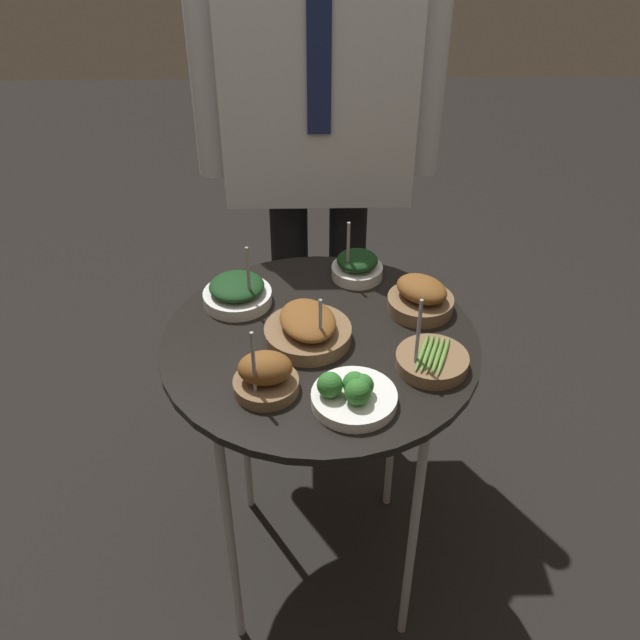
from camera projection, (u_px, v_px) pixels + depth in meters
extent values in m
plane|color=black|center=(320.00, 561.00, 1.90)|extent=(8.00, 8.00, 0.00)
cylinder|color=black|center=(320.00, 343.00, 1.46)|extent=(0.65, 0.65, 0.02)
cylinder|color=#B7B7BC|center=(413.00, 536.00, 1.53)|extent=(0.02, 0.02, 0.73)
cylinder|color=#B7B7BC|center=(230.00, 539.00, 1.52)|extent=(0.02, 0.02, 0.73)
cylinder|color=#B7B7BC|center=(394.00, 409.00, 1.84)|extent=(0.02, 0.02, 0.73)
cylinder|color=#B7B7BC|center=(243.00, 411.00, 1.83)|extent=(0.02, 0.02, 0.73)
cylinder|color=white|center=(238.00, 297.00, 1.55)|extent=(0.15, 0.15, 0.03)
ellipsoid|color=#143816|center=(237.00, 286.00, 1.53)|extent=(0.12, 0.12, 0.03)
cylinder|color=#939399|center=(249.00, 279.00, 1.49)|extent=(0.01, 0.01, 0.15)
cylinder|color=brown|center=(308.00, 335.00, 1.44)|extent=(0.18, 0.18, 0.03)
ellipsoid|color=brown|center=(308.00, 321.00, 1.42)|extent=(0.15, 0.17, 0.04)
cylinder|color=#939399|center=(321.00, 327.00, 1.38)|extent=(0.01, 0.01, 0.13)
cylinder|color=brown|center=(420.00, 304.00, 1.53)|extent=(0.14, 0.14, 0.03)
ellipsoid|color=brown|center=(422.00, 289.00, 1.50)|extent=(0.14, 0.14, 0.04)
cylinder|color=brown|center=(266.00, 385.00, 1.32)|extent=(0.12, 0.12, 0.02)
ellipsoid|color=brown|center=(265.00, 368.00, 1.30)|extent=(0.10, 0.08, 0.06)
cylinder|color=#939399|center=(254.00, 367.00, 1.26)|extent=(0.01, 0.01, 0.16)
cylinder|color=brown|center=(432.00, 361.00, 1.37)|extent=(0.14, 0.14, 0.03)
ellipsoid|color=#5B8938|center=(444.00, 356.00, 1.36)|extent=(0.05, 0.12, 0.01)
ellipsoid|color=#5B8938|center=(438.00, 355.00, 1.36)|extent=(0.05, 0.12, 0.01)
ellipsoid|color=#5B8938|center=(433.00, 354.00, 1.36)|extent=(0.05, 0.12, 0.01)
ellipsoid|color=#5B8938|center=(427.00, 353.00, 1.37)|extent=(0.05, 0.12, 0.01)
ellipsoid|color=#5B8938|center=(422.00, 352.00, 1.37)|extent=(0.05, 0.12, 0.01)
cylinder|color=#939399|center=(418.00, 337.00, 1.32)|extent=(0.01, 0.01, 0.17)
cylinder|color=white|center=(357.00, 272.00, 1.63)|extent=(0.12, 0.12, 0.03)
ellipsoid|color=#143816|center=(357.00, 260.00, 1.62)|extent=(0.09, 0.09, 0.03)
cylinder|color=#939399|center=(348.00, 253.00, 1.58)|extent=(0.01, 0.01, 0.15)
cylinder|color=white|center=(354.00, 399.00, 1.29)|extent=(0.16, 0.16, 0.02)
sphere|color=#2D7028|center=(362.00, 385.00, 1.27)|extent=(0.04, 0.04, 0.04)
sphere|color=#2D7028|center=(355.00, 383.00, 1.28)|extent=(0.04, 0.04, 0.04)
sphere|color=#2D7028|center=(330.00, 385.00, 1.27)|extent=(0.05, 0.05, 0.05)
sphere|color=#2D7028|center=(358.00, 392.00, 1.26)|extent=(0.05, 0.05, 0.05)
cylinder|color=black|center=(291.00, 315.00, 2.10)|extent=(0.10, 0.10, 0.82)
cylinder|color=black|center=(346.00, 314.00, 2.10)|extent=(0.10, 0.10, 0.82)
cube|color=silver|center=(318.00, 70.00, 1.68)|extent=(0.46, 0.22, 0.61)
cube|color=navy|center=(319.00, 52.00, 1.54)|extent=(0.05, 0.01, 0.37)
cylinder|color=silver|center=(204.00, 60.00, 1.66)|extent=(0.07, 0.07, 0.56)
cylinder|color=silver|center=(432.00, 59.00, 1.67)|extent=(0.07, 0.07, 0.56)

